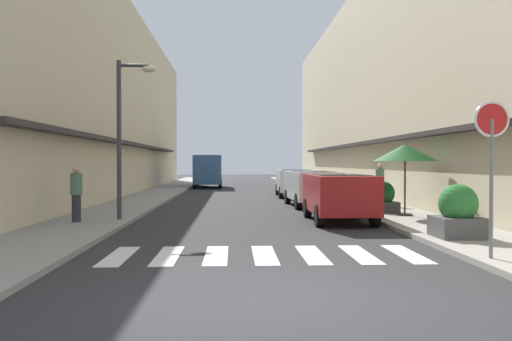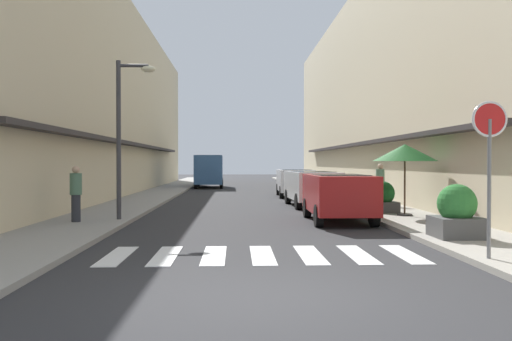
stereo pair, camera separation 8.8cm
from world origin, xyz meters
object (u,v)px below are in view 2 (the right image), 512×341
(parked_car_mid, at_px, (312,184))
(planter_midblock, at_px, (383,198))
(delivery_van, at_px, (209,168))
(street_lamp, at_px, (125,121))
(planter_corner, at_px, (457,214))
(parked_car_near, at_px, (338,192))
(pedestrian_walking_far, at_px, (380,183))
(parked_car_far, at_px, (295,180))
(round_street_sign, at_px, (489,138))
(pedestrian_walking_near, at_px, (76,193))
(planter_far, at_px, (361,189))
(cafe_umbrella, at_px, (405,153))

(parked_car_mid, bearing_deg, planter_midblock, -63.14)
(planter_midblock, bearing_deg, delivery_van, 108.83)
(street_lamp, bearing_deg, planter_corner, -26.46)
(street_lamp, distance_m, planter_midblock, 8.99)
(parked_car_near, xyz_separation_m, pedestrian_walking_far, (2.65, 4.86, 0.08))
(parked_car_far, height_order, delivery_van, delivery_van)
(parked_car_far, xyz_separation_m, round_street_sign, (1.37, -18.91, 1.35))
(planter_corner, bearing_deg, pedestrian_walking_near, 159.91)
(street_lamp, distance_m, pedestrian_walking_far, 10.60)
(parked_car_mid, height_order, planter_midblock, parked_car_mid)
(parked_car_far, height_order, planter_corner, parked_car_far)
(parked_car_far, relative_size, street_lamp, 0.93)
(planter_far, bearing_deg, street_lamp, -136.84)
(parked_car_near, distance_m, planter_far, 9.06)
(street_lamp, relative_size, planter_corner, 3.91)
(delivery_van, xyz_separation_m, cafe_umbrella, (7.42, -21.87, 0.74))
(parked_car_far, distance_m, planter_far, 4.40)
(planter_midblock, bearing_deg, pedestrian_walking_near, -164.92)
(delivery_van, distance_m, planter_corner, 27.73)
(pedestrian_walking_near, bearing_deg, delivery_van, -83.88)
(planter_corner, distance_m, pedestrian_walking_near, 10.33)
(pedestrian_walking_near, bearing_deg, street_lamp, -141.31)
(parked_car_near, bearing_deg, pedestrian_walking_far, 61.37)
(parked_car_far, bearing_deg, planter_far, -50.74)
(parked_car_mid, relative_size, planter_midblock, 4.18)
(planter_corner, bearing_deg, parked_car_mid, 100.85)
(cafe_umbrella, height_order, pedestrian_walking_near, cafe_umbrella)
(parked_car_mid, distance_m, cafe_umbrella, 5.65)
(parked_car_far, bearing_deg, pedestrian_walking_near, -121.50)
(cafe_umbrella, bearing_deg, delivery_van, 108.75)
(round_street_sign, xyz_separation_m, pedestrian_walking_near, (-9.16, 6.19, -1.31))
(delivery_van, bearing_deg, parked_car_far, -64.10)
(parked_car_far, height_order, cafe_umbrella, cafe_umbrella)
(round_street_sign, height_order, planter_midblock, round_street_sign)
(parked_car_mid, xyz_separation_m, cafe_umbrella, (2.30, -5.01, 1.22))
(planter_far, height_order, pedestrian_walking_near, pedestrian_walking_near)
(parked_car_far, distance_m, street_lamp, 13.89)
(parked_car_mid, height_order, planter_far, parked_car_mid)
(parked_car_mid, relative_size, planter_far, 4.43)
(pedestrian_walking_near, bearing_deg, planter_corner, 172.59)
(pedestrian_walking_far, bearing_deg, street_lamp, 142.90)
(parked_car_near, relative_size, planter_far, 3.94)
(planter_far, height_order, pedestrian_walking_far, pedestrian_walking_far)
(cafe_umbrella, height_order, planter_midblock, cafe_umbrella)
(planter_far, bearing_deg, pedestrian_walking_far, -91.83)
(parked_car_far, xyz_separation_m, street_lamp, (-6.49, -12.08, 2.17))
(parked_car_far, distance_m, round_street_sign, 19.00)
(parked_car_near, height_order, cafe_umbrella, cafe_umbrella)
(parked_car_far, relative_size, planter_far, 4.39)
(parked_car_mid, xyz_separation_m, round_street_sign, (1.37, -12.59, 1.35))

